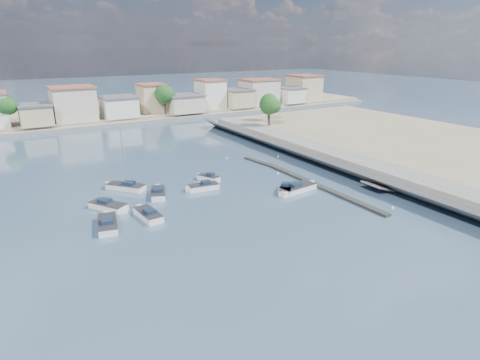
{
  "coord_description": "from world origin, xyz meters",
  "views": [
    {
      "loc": [
        -30.8,
        -31.75,
        19.69
      ],
      "look_at": [
        -3.33,
        14.51,
        1.4
      ],
      "focal_mm": 30.0,
      "sensor_mm": 36.0,
      "label": 1
    }
  ],
  "objects_px": {
    "motorboat_d": "(286,190)",
    "motorboat_f": "(208,178)",
    "motorboat_c": "(202,187)",
    "motorboat_h": "(299,188)",
    "motorboat_b": "(158,193)",
    "motorboat_e": "(108,223)",
    "motorboat_g": "(110,207)",
    "sailboat": "(124,187)",
    "motorboat_a": "(147,214)"
  },
  "relations": [
    {
      "from": "motorboat_b",
      "to": "motorboat_c",
      "type": "distance_m",
      "value": 6.19
    },
    {
      "from": "motorboat_h",
      "to": "motorboat_c",
      "type": "bearing_deg",
      "value": 148.69
    },
    {
      "from": "motorboat_a",
      "to": "motorboat_d",
      "type": "distance_m",
      "value": 19.3
    },
    {
      "from": "motorboat_g",
      "to": "motorboat_b",
      "type": "bearing_deg",
      "value": 13.67
    },
    {
      "from": "motorboat_a",
      "to": "motorboat_e",
      "type": "distance_m",
      "value": 4.73
    },
    {
      "from": "motorboat_d",
      "to": "sailboat",
      "type": "distance_m",
      "value": 22.94
    },
    {
      "from": "motorboat_d",
      "to": "motorboat_g",
      "type": "bearing_deg",
      "value": 163.88
    },
    {
      "from": "motorboat_b",
      "to": "motorboat_h",
      "type": "height_order",
      "value": "same"
    },
    {
      "from": "motorboat_d",
      "to": "sailboat",
      "type": "height_order",
      "value": "sailboat"
    },
    {
      "from": "motorboat_c",
      "to": "motorboat_d",
      "type": "distance_m",
      "value": 11.84
    },
    {
      "from": "motorboat_c",
      "to": "motorboat_h",
      "type": "relative_size",
      "value": 0.76
    },
    {
      "from": "motorboat_f",
      "to": "motorboat_c",
      "type": "bearing_deg",
      "value": -127.56
    },
    {
      "from": "motorboat_b",
      "to": "motorboat_g",
      "type": "relative_size",
      "value": 0.98
    },
    {
      "from": "motorboat_c",
      "to": "motorboat_f",
      "type": "bearing_deg",
      "value": 52.44
    },
    {
      "from": "motorboat_b",
      "to": "sailboat",
      "type": "xyz_separation_m",
      "value": [
        -3.35,
        4.76,
        0.04
      ]
    },
    {
      "from": "motorboat_b",
      "to": "motorboat_f",
      "type": "height_order",
      "value": "same"
    },
    {
      "from": "motorboat_c",
      "to": "sailboat",
      "type": "relative_size",
      "value": 0.54
    },
    {
      "from": "motorboat_b",
      "to": "motorboat_g",
      "type": "distance_m",
      "value": 7.1
    },
    {
      "from": "motorboat_a",
      "to": "motorboat_f",
      "type": "distance_m",
      "value": 15.03
    },
    {
      "from": "motorboat_c",
      "to": "motorboat_d",
      "type": "relative_size",
      "value": 1.26
    },
    {
      "from": "motorboat_d",
      "to": "motorboat_f",
      "type": "height_order",
      "value": "same"
    },
    {
      "from": "motorboat_b",
      "to": "motorboat_e",
      "type": "relative_size",
      "value": 0.88
    },
    {
      "from": "motorboat_a",
      "to": "motorboat_h",
      "type": "distance_m",
      "value": 21.63
    },
    {
      "from": "motorboat_a",
      "to": "sailboat",
      "type": "xyz_separation_m",
      "value": [
        0.28,
        11.14,
        0.04
      ]
    },
    {
      "from": "motorboat_h",
      "to": "motorboat_a",
      "type": "bearing_deg",
      "value": 174.91
    },
    {
      "from": "motorboat_c",
      "to": "motorboat_h",
      "type": "distance_m",
      "value": 13.83
    },
    {
      "from": "motorboat_c",
      "to": "motorboat_d",
      "type": "bearing_deg",
      "value": -36.68
    },
    {
      "from": "motorboat_e",
      "to": "motorboat_g",
      "type": "relative_size",
      "value": 1.11
    },
    {
      "from": "motorboat_g",
      "to": "sailboat",
      "type": "height_order",
      "value": "sailboat"
    },
    {
      "from": "motorboat_d",
      "to": "motorboat_e",
      "type": "bearing_deg",
      "value": 176.21
    },
    {
      "from": "motorboat_f",
      "to": "motorboat_e",
      "type": "bearing_deg",
      "value": -152.56
    },
    {
      "from": "motorboat_e",
      "to": "motorboat_h",
      "type": "distance_m",
      "value": 26.32
    },
    {
      "from": "motorboat_e",
      "to": "motorboat_f",
      "type": "bearing_deg",
      "value": 27.44
    },
    {
      "from": "motorboat_d",
      "to": "sailboat",
      "type": "bearing_deg",
      "value": 145.66
    },
    {
      "from": "motorboat_b",
      "to": "motorboat_g",
      "type": "height_order",
      "value": "same"
    },
    {
      "from": "motorboat_f",
      "to": "motorboat_g",
      "type": "bearing_deg",
      "value": -165.84
    },
    {
      "from": "motorboat_d",
      "to": "motorboat_f",
      "type": "relative_size",
      "value": 1.02
    },
    {
      "from": "motorboat_e",
      "to": "motorboat_f",
      "type": "xyz_separation_m",
      "value": [
        17.03,
        8.84,
        -0.0
      ]
    },
    {
      "from": "motorboat_c",
      "to": "motorboat_f",
      "type": "distance_m",
      "value": 4.24
    },
    {
      "from": "motorboat_f",
      "to": "motorboat_g",
      "type": "distance_m",
      "value": 16.06
    },
    {
      "from": "motorboat_d",
      "to": "motorboat_g",
      "type": "xyz_separation_m",
      "value": [
        -22.49,
        6.5,
        0.0
      ]
    },
    {
      "from": "motorboat_g",
      "to": "sailboat",
      "type": "relative_size",
      "value": 0.58
    },
    {
      "from": "motorboat_b",
      "to": "motorboat_f",
      "type": "bearing_deg",
      "value": 14.54
    },
    {
      "from": "motorboat_c",
      "to": "motorboat_f",
      "type": "height_order",
      "value": "same"
    },
    {
      "from": "motorboat_b",
      "to": "motorboat_c",
      "type": "xyz_separation_m",
      "value": [
        6.09,
        -1.11,
        0.0
      ]
    },
    {
      "from": "motorboat_f",
      "to": "sailboat",
      "type": "height_order",
      "value": "sailboat"
    },
    {
      "from": "motorboat_e",
      "to": "motorboat_g",
      "type": "height_order",
      "value": "same"
    },
    {
      "from": "motorboat_a",
      "to": "motorboat_g",
      "type": "bearing_deg",
      "value": 124.86
    },
    {
      "from": "motorboat_g",
      "to": "motorboat_h",
      "type": "distance_m",
      "value": 25.68
    },
    {
      "from": "sailboat",
      "to": "motorboat_e",
      "type": "bearing_deg",
      "value": -113.78
    }
  ]
}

